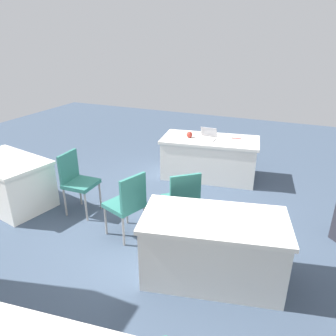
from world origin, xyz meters
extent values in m
plane|color=#3D4C60|center=(0.00, 0.00, 0.00)|extent=(14.40, 14.40, 0.00)
cube|color=silver|center=(-0.09, -2.17, 0.75)|extent=(1.92, 1.13, 0.05)
cube|color=silver|center=(-0.09, -2.17, 0.36)|extent=(1.84, 1.08, 0.73)
cube|color=silver|center=(-0.93, 0.54, 0.75)|extent=(1.71, 1.13, 0.05)
cube|color=silver|center=(-0.93, 0.54, 0.36)|extent=(1.64, 1.08, 0.73)
cube|color=silver|center=(2.57, 0.17, 0.75)|extent=(1.55, 1.10, 0.05)
cube|color=silver|center=(2.57, 0.17, 0.36)|extent=(1.49, 1.06, 0.73)
cylinder|color=#9E9993|center=(0.65, 0.31, 0.22)|extent=(0.03, 0.03, 0.43)
cylinder|color=#9E9993|center=(0.53, -0.05, 0.22)|extent=(0.03, 0.03, 0.43)
cylinder|color=#9E9993|center=(0.30, 0.43, 0.22)|extent=(0.03, 0.03, 0.43)
cylinder|color=#9E9993|center=(0.17, 0.08, 0.22)|extent=(0.03, 0.03, 0.43)
cube|color=#2D7066|center=(0.41, 0.19, 0.46)|extent=(0.56, 0.56, 0.06)
cube|color=#2D7066|center=(0.22, 0.26, 0.72)|extent=(0.18, 0.41, 0.45)
cylinder|color=#9E9993|center=(0.02, -0.23, 0.22)|extent=(0.03, 0.03, 0.43)
cylinder|color=#9E9993|center=(-0.27, -0.47, 0.22)|extent=(0.03, 0.03, 0.43)
cylinder|color=#9E9993|center=(-0.22, 0.06, 0.22)|extent=(0.03, 0.03, 0.43)
cylinder|color=#9E9993|center=(-0.51, -0.18, 0.22)|extent=(0.03, 0.03, 0.43)
cube|color=#2D7066|center=(-0.25, -0.21, 0.46)|extent=(0.62, 0.62, 0.06)
cube|color=#2D7066|center=(-0.38, -0.05, 0.72)|extent=(0.35, 0.30, 0.45)
cylinder|color=#9E9993|center=(1.13, -0.26, 0.23)|extent=(0.03, 0.03, 0.46)
cylinder|color=#9E9993|center=(1.12, 0.12, 0.23)|extent=(0.03, 0.03, 0.46)
cylinder|color=#9E9993|center=(1.51, -0.25, 0.23)|extent=(0.03, 0.03, 0.46)
cylinder|color=#9E9993|center=(1.50, 0.13, 0.23)|extent=(0.03, 0.03, 0.46)
cube|color=#2D7066|center=(1.32, -0.06, 0.49)|extent=(0.45, 0.45, 0.06)
cube|color=#2D7066|center=(1.52, -0.06, 0.75)|extent=(0.05, 0.42, 0.45)
cube|color=silver|center=(-0.04, -2.07, 0.79)|extent=(0.33, 0.23, 0.02)
cube|color=#B7B7BC|center=(-0.05, -2.21, 0.89)|extent=(0.32, 0.09, 0.19)
sphere|color=#B2382D|center=(0.29, -2.07, 0.84)|extent=(0.12, 0.12, 0.12)
cube|color=red|center=(-0.54, -2.37, 0.78)|extent=(0.18, 0.09, 0.01)
camera|label=1|loc=(-1.61, 3.40, 2.58)|focal=33.77mm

